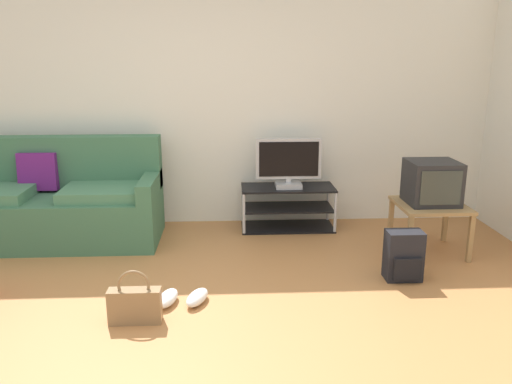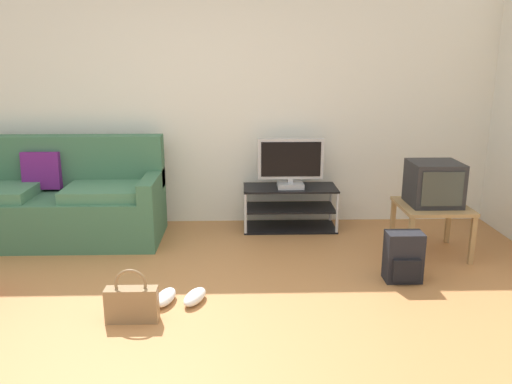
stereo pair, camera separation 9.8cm
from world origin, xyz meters
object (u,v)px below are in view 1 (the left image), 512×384
Objects in this scene: couch at (52,204)px; tv_stand at (288,207)px; side_table at (430,210)px; backpack at (404,256)px; sneakers_pair at (183,298)px; handbag at (135,304)px; crt_tv at (432,182)px; flat_tv at (289,164)px.

tv_stand is at bearing 5.95° from couch.
side_table reaches higher than backpack.
backpack is at bearing 11.12° from sneakers_pair.
crt_tv is at bearing 26.02° from handbag.
side_table is at bearing -90.00° from crt_tv.
flat_tv is 1.63× the size of backpack.
backpack is (-0.42, -0.59, -0.45)m from crt_tv.
couch is 3.09× the size of flat_tv.
tv_stand is 2.52× the size of handbag.
side_table is (3.47, -0.49, 0.03)m from couch.
tv_stand is 1.60× the size of side_table.
side_table reaches higher than handbag.
side_table is 2.35m from sneakers_pair.
flat_tv is at bearing 59.93° from sneakers_pair.
side_table is at bearing -8.06° from couch.
sneakers_pair is (-1.71, -0.34, -0.15)m from backpack.
crt_tv is 1.06× the size of sneakers_pair.
tv_stand is 1.45m from crt_tv.
flat_tv reaches higher than handbag.
crt_tv is 2.40m from sneakers_pair.
side_table is 1.46× the size of sneakers_pair.
flat_tv is 2.31m from handbag.
crt_tv reaches higher than sneakers_pair.
crt_tv is at bearing 48.14° from backpack.
flat_tv is 1.11× the size of side_table.
tv_stand is 1.90m from sneakers_pair.
handbag is (-2.42, -1.17, -0.26)m from side_table.
tv_stand is 1.44× the size of flat_tv.
flat_tv is at bearing 56.75° from handbag.
tv_stand is at bearing 149.13° from crt_tv.
crt_tv is (1.19, -0.71, 0.42)m from tv_stand.
couch reaches higher than side_table.
flat_tv is at bearing -90.00° from tv_stand.
handbag is 0.93× the size of sneakers_pair.
sneakers_pair is at bearing -156.80° from side_table.
side_table is (1.19, -0.73, 0.17)m from tv_stand.
sneakers_pair is at bearing -120.07° from flat_tv.
flat_tv is 1.58m from backpack.
couch is 5.39× the size of handbag.
tv_stand reaches higher than backpack.
couch reaches higher than tv_stand.
tv_stand is 2.34× the size of sneakers_pair.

